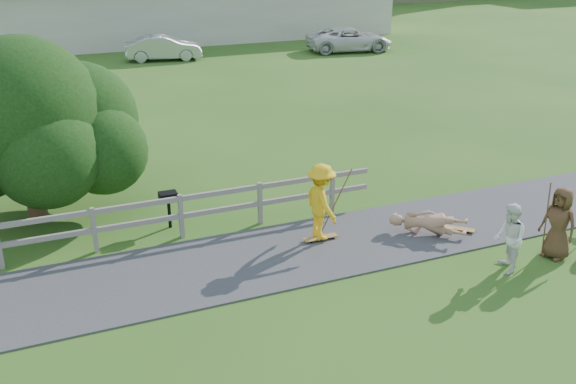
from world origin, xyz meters
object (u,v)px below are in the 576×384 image
at_px(car_white, 349,39).
at_px(skater_rider, 321,206).
at_px(bbq, 169,210).
at_px(tree, 27,145).
at_px(car_silver, 163,48).
at_px(skater_fallen, 428,223).
at_px(spectator_a, 509,238).
at_px(spectator_c, 559,223).

bearing_deg(car_white, skater_rider, 160.10).
height_order(car_white, bbq, car_white).
height_order(tree, bbq, tree).
xyz_separation_m(car_silver, car_white, (11.17, -1.46, 0.03)).
relative_size(skater_fallen, bbq, 1.95).
xyz_separation_m(skater_fallen, spectator_a, (0.58, -2.11, 0.44)).
bearing_deg(tree, car_silver, 68.94).
bearing_deg(car_silver, car_white, -86.93).
bearing_deg(car_white, spectator_c, 171.37).
xyz_separation_m(spectator_a, car_silver, (-1.35, 27.25, -0.07)).
distance_m(skater_fallen, tree, 9.99).
bearing_deg(skater_rider, spectator_a, -135.54).
relative_size(spectator_a, spectator_c, 0.92).
bearing_deg(tree, skater_fallen, -29.37).
bearing_deg(bbq, tree, 146.56).
bearing_deg(tree, bbq, -33.29).
xyz_separation_m(spectator_c, car_white, (8.37, 25.71, -0.11)).
xyz_separation_m(car_silver, tree, (-7.82, -20.31, 1.24)).
bearing_deg(skater_rider, car_white, -32.19).
height_order(car_silver, tree, tree).
height_order(skater_rider, tree, tree).
relative_size(car_silver, bbq, 4.55).
bearing_deg(car_silver, skater_rider, -173.54).
xyz_separation_m(skater_rider, tree, (-6.09, 4.11, 1.02)).
height_order(skater_fallen, spectator_a, spectator_a).
height_order(car_silver, bbq, car_silver).
bearing_deg(skater_fallen, car_white, 16.21).
xyz_separation_m(skater_rider, bbq, (-3.11, 2.15, -0.45)).
bearing_deg(bbq, car_silver, 77.61).
bearing_deg(car_white, tree, 144.21).
height_order(skater_rider, car_silver, skater_rider).
relative_size(car_silver, tree, 0.69).
bearing_deg(spectator_c, spectator_a, -100.73).
relative_size(skater_rider, bbq, 1.96).
xyz_separation_m(skater_fallen, bbq, (-5.60, 2.87, 0.13)).
height_order(skater_fallen, car_silver, car_silver).
bearing_deg(spectator_a, spectator_c, 118.04).
relative_size(car_silver, car_white, 0.81).
bearing_deg(spectator_a, car_white, -176.11).
xyz_separation_m(car_white, tree, (-18.99, -18.85, 1.21)).
relative_size(spectator_c, bbq, 1.80).
height_order(skater_rider, spectator_c, skater_rider).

